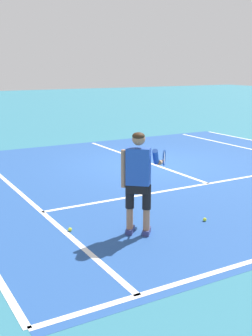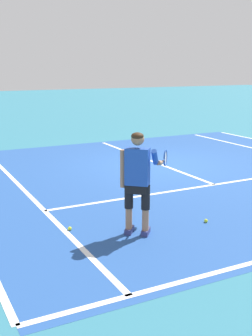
{
  "view_description": "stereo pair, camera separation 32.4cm",
  "coord_description": "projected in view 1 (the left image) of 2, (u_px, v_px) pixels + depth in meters",
  "views": [
    {
      "loc": [
        -6.59,
        -9.96,
        2.72
      ],
      "look_at": [
        -3.09,
        -3.86,
        1.05
      ],
      "focal_mm": 45.84,
      "sensor_mm": 36.0,
      "label": 1
    },
    {
      "loc": [
        -6.3,
        -10.12,
        2.72
      ],
      "look_at": [
        -3.09,
        -3.86,
        1.05
      ],
      "focal_mm": 45.84,
      "sensor_mm": 36.0,
      "label": 2
    }
  ],
  "objects": [
    {
      "name": "ground_plane",
      "position": [
        153.0,
        164.0,
        12.23
      ],
      "size": [
        80.0,
        80.0,
        0.0
      ],
      "primitive_type": "plane",
      "color": "teal"
    },
    {
      "name": "court_inner_surface",
      "position": [
        173.0,
        171.0,
        11.4
      ],
      "size": [
        10.98,
        10.34,
        0.0
      ],
      "primitive_type": "cube",
      "color": "#234C93",
      "rests_on": "ground"
    },
    {
      "name": "line_centre_service",
      "position": [
        138.0,
        159.0,
        12.9
      ],
      "size": [
        0.1,
        6.4,
        0.01
      ],
      "primitive_type": "cube",
      "color": "white",
      "rests_on": "ground"
    },
    {
      "name": "line_service",
      "position": [
        208.0,
        184.0,
        10.2
      ],
      "size": [
        8.23,
        0.1,
        0.01
      ],
      "primitive_type": "cube",
      "color": "white",
      "rests_on": "ground"
    },
    {
      "name": "tennis_player",
      "position": [
        139.0,
        176.0,
        6.94
      ],
      "size": [
        1.14,
        0.79,
        1.71
      ],
      "color": "navy",
      "rests_on": "ground"
    },
    {
      "name": "tennis_ball_by_baseline",
      "position": [
        205.0,
        219.0,
        7.72
      ],
      "size": [
        0.07,
        0.07,
        0.07
      ],
      "primitive_type": "sphere",
      "color": "#CCE02D",
      "rests_on": "ground"
    },
    {
      "name": "tennis_ball_near_feet",
      "position": [
        70.0,
        229.0,
        7.25
      ],
      "size": [
        0.07,
        0.07,
        0.07
      ],
      "primitive_type": "sphere",
      "color": "#CCE02D",
      "rests_on": "ground"
    },
    {
      "name": "line_singles_left",
      "position": [
        20.0,
        193.0,
        9.41
      ],
      "size": [
        0.1,
        9.94,
        0.01
      ],
      "primitive_type": "cube",
      "color": "white",
      "rests_on": "ground"
    }
  ]
}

